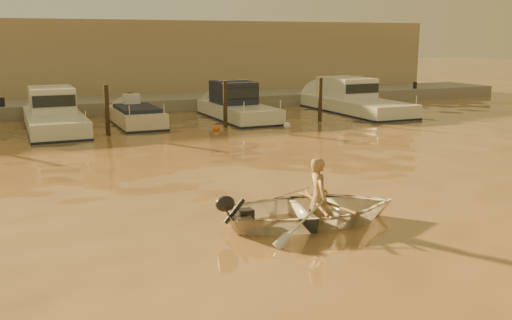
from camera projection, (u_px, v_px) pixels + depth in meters
name	position (u px, v px, depth m)	size (l,w,h in m)	color
ground_plane	(248.00, 249.00, 10.48)	(160.00, 160.00, 0.00)	brown
dinghy	(314.00, 210.00, 11.94)	(2.65, 3.72, 0.77)	silver
person	(318.00, 197.00, 11.91)	(0.61, 0.40, 1.67)	olive
outboard_motor	(245.00, 216.00, 11.52)	(0.90, 0.40, 0.70)	black
oar_port	(325.00, 202.00, 11.97)	(0.06, 0.06, 2.10)	brown
oar_starboard	(316.00, 203.00, 11.92)	(0.06, 0.06, 2.10)	brown
moored_boat_2	(54.00, 115.00, 23.85)	(2.20, 7.41, 1.75)	silver
moored_boat_3	(136.00, 120.00, 25.29)	(1.79, 5.27, 0.95)	beige
moored_boat_4	(238.00, 106.00, 27.13)	(2.16, 6.68, 1.75)	silver
moored_boat_5	(354.00, 100.00, 29.71)	(2.56, 8.48, 1.75)	silver
piling_2	(107.00, 113.00, 22.55)	(0.18, 0.18, 2.20)	#2D2319
piling_3	(225.00, 107.00, 24.53)	(0.18, 0.18, 2.20)	#2D2319
piling_4	(320.00, 102.00, 26.38)	(0.18, 0.18, 2.20)	#2D2319
fender_c	(47.00, 140.00, 21.08)	(0.30, 0.30, 0.30)	white
fender_d	(216.00, 129.00, 23.73)	(0.30, 0.30, 0.30)	#DA5719
fender_e	(287.00, 126.00, 24.54)	(0.30, 0.30, 0.30)	white
quay	(87.00, 109.00, 29.68)	(52.00, 4.00, 1.00)	gray
waterfront_building	(72.00, 62.00, 34.13)	(46.00, 7.00, 4.80)	#9E8466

